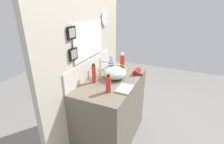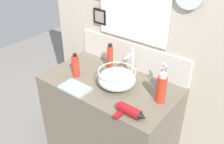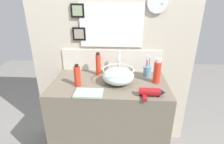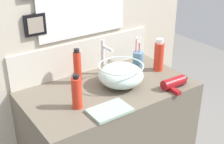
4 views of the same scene
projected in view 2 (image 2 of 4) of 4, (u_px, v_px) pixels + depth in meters
The scene contains 10 objects.
vanity_counter at pixel (110, 125), 2.12m from camera, with size 1.04×0.59×0.86m, color #6B6051.
back_panel at pixel (135, 22), 1.92m from camera, with size 1.67×0.09×2.50m.
glass_bowl_sink at pixel (117, 79), 1.81m from camera, with size 0.28×0.28×0.14m.
faucet at pixel (131, 61), 1.90m from camera, with size 0.02×0.12×0.24m.
hair_drier at pixel (131, 112), 1.56m from camera, with size 0.20×0.13×0.06m.
toothbrush_cup at pixel (162, 83), 1.80m from camera, with size 0.07×0.07×0.21m.
spray_bottle at pixel (162, 89), 1.64m from camera, with size 0.06×0.06×0.22m.
soap_dispenser at pixel (110, 57), 2.02m from camera, with size 0.05×0.05×0.23m.
lotion_bottle at pixel (76, 66), 1.93m from camera, with size 0.06×0.06×0.20m.
hand_towel at pixel (75, 88), 1.82m from camera, with size 0.22×0.15×0.02m, color #99B29E.
Camera 2 is at (0.98, -1.25, 1.90)m, focal length 40.00 mm.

